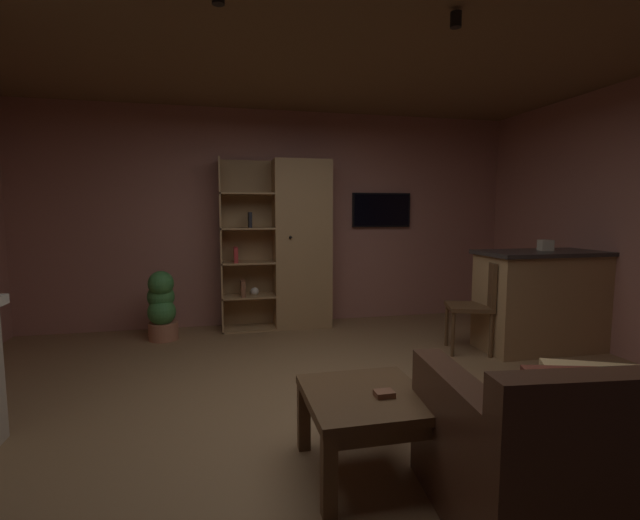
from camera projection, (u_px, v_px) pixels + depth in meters
The scene contains 14 objects.
floor at pixel (333, 416), 3.16m from camera, with size 6.10×5.45×0.02m, color olive.
wall_back at pixel (279, 219), 5.69m from camera, with size 6.22×0.06×2.65m, color #AD7060.
ceiling at pixel (334, 16), 2.88m from camera, with size 6.10×5.45×0.02m, color brown.
window_pane_back at pixel (255, 235), 5.61m from camera, with size 0.65×0.01×0.94m, color white.
bookshelf_cabinet at pixel (295, 245), 5.50m from camera, with size 1.32×0.41×2.03m.
kitchen_bar_counter at pixel (553, 300), 4.65m from camera, with size 1.57×0.64×1.02m.
tissue_box at pixel (546, 245), 4.60m from camera, with size 0.12×0.12×0.11m, color #BFB299.
leather_couch at pixel (622, 454), 2.07m from camera, with size 1.73×1.12×0.84m.
coffee_table at pixel (366, 408), 2.43m from camera, with size 0.64×0.70×0.45m.
table_book_0 at pixel (384, 394), 2.37m from camera, with size 0.10×0.08×0.03m, color brown.
dining_chair at pixel (477, 300), 4.53m from camera, with size 0.53×0.53×0.92m.
potted_floor_plant at pixel (162, 306), 4.97m from camera, with size 0.32×0.34×0.77m.
wall_mounted_tv at pixel (381, 210), 5.92m from camera, with size 0.79×0.06×0.44m.
track_light_spot_2 at pixel (456, 20), 2.75m from camera, with size 0.07×0.07×0.09m, color black.
Camera 1 is at (-0.76, -2.93, 1.42)m, focal length 25.34 mm.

